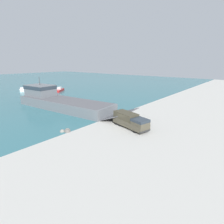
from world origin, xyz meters
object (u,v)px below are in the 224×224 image
object	(u,v)px
landing_craft	(58,100)
military_truck	(131,120)
moored_boat_b	(59,90)
moored_boat_a	(22,90)
mooring_bollard	(123,112)
soldier_on_ramp	(140,119)

from	to	relation	value
landing_craft	military_truck	world-z (taller)	landing_craft
landing_craft	moored_boat_b	world-z (taller)	landing_craft
moored_boat_b	moored_boat_a	bearing A→B (deg)	1.48
military_truck	mooring_bollard	world-z (taller)	military_truck
moored_boat_b	mooring_bollard	world-z (taller)	moored_boat_b
military_truck	moored_boat_a	xyz separation A→B (m)	(6.37, 60.29, -0.91)
soldier_on_ramp	mooring_bollard	size ratio (longest dim) A/B	2.12
moored_boat_a	moored_boat_b	world-z (taller)	moored_boat_b
landing_craft	moored_boat_a	size ratio (longest dim) A/B	6.53
soldier_on_ramp	moored_boat_b	bearing A→B (deg)	-143.62
military_truck	moored_boat_b	bearing A→B (deg)	174.56
landing_craft	military_truck	xyz separation A→B (m)	(-0.49, -24.50, -0.51)
moored_boat_a	moored_boat_b	distance (m)	15.96
landing_craft	soldier_on_ramp	bearing A→B (deg)	-90.02
landing_craft	moored_boat_b	distance (m)	28.77
soldier_on_ramp	moored_boat_a	size ratio (longest dim) A/B	0.31
moored_boat_a	moored_boat_b	bearing A→B (deg)	-28.29
military_truck	landing_craft	bearing A→B (deg)	-167.40
landing_craft	military_truck	distance (m)	24.51
soldier_on_ramp	mooring_bollard	distance (m)	7.86
landing_craft	mooring_bollard	size ratio (longest dim) A/B	44.11
mooring_bollard	military_truck	bearing A→B (deg)	-135.84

